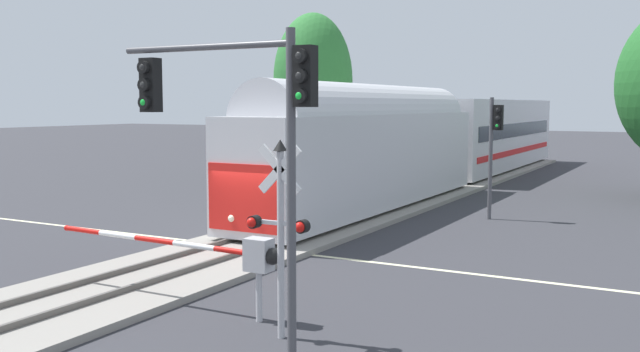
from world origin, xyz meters
The scene contains 9 objects.
ground_plane centered at (0.00, 0.00, 0.00)m, with size 220.00×220.00×0.00m, color #333338.
road_centre_stripe centered at (0.00, 0.00, 0.00)m, with size 44.00×0.20×0.01m.
railway_track centered at (0.00, 0.00, 0.10)m, with size 4.40×80.00×0.32m.
commuter_train centered at (0.00, 18.50, 2.80)m, with size 3.04×41.06×5.16m.
crossing_gate_near centered at (3.67, -6.33, 1.40)m, with size 6.35×0.40×1.80m.
crossing_signal_mast centered at (5.40, -7.04, 2.41)m, with size 1.36×0.44×3.94m.
traffic_signal_far_side centered at (5.25, 9.37, 3.29)m, with size 0.53×0.38×4.90m.
traffic_signal_near_right centered at (5.55, -8.50, 4.41)m, with size 4.03×0.38×5.87m.
oak_behind_train centered at (-8.21, 18.61, 6.03)m, with size 4.76×4.76×10.06m.
Camera 1 is at (12.58, -18.53, 4.61)m, focal length 39.49 mm.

